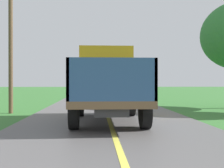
# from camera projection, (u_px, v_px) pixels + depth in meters

# --- Properties ---
(banana_truck_near) EXTENTS (2.38, 5.82, 2.80)m
(banana_truck_near) POSITION_uv_depth(u_px,v_px,m) (107.00, 82.00, 10.99)
(banana_truck_near) COLOR #2D2D30
(banana_truck_near) RESTS_ON road_surface
(utility_pole_roadside) EXTENTS (1.61, 0.20, 7.68)m
(utility_pole_roadside) POSITION_uv_depth(u_px,v_px,m) (11.00, 27.00, 13.56)
(utility_pole_roadside) COLOR brown
(utility_pole_roadside) RESTS_ON ground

